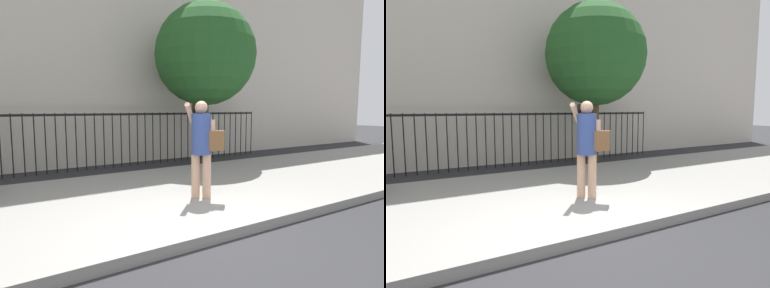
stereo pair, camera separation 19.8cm
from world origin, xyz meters
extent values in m
plane|color=#28282B|center=(0.00, 0.00, 0.00)|extent=(60.00, 60.00, 0.00)
cube|color=gray|center=(0.00, 2.20, 0.07)|extent=(28.00, 4.40, 0.15)
cube|color=beige|center=(0.00, 8.50, 4.76)|extent=(28.00, 4.00, 9.51)
cube|color=black|center=(0.00, 5.90, 1.55)|extent=(12.00, 0.04, 0.06)
cylinder|color=black|center=(-2.17, 5.90, 0.80)|extent=(0.03, 0.03, 1.60)
cylinder|color=black|center=(-1.91, 5.90, 0.80)|extent=(0.03, 0.03, 1.60)
cylinder|color=black|center=(-1.66, 5.90, 0.80)|extent=(0.03, 0.03, 1.60)
cylinder|color=black|center=(-1.40, 5.90, 0.80)|extent=(0.03, 0.03, 1.60)
cylinder|color=black|center=(-1.15, 5.90, 0.80)|extent=(0.03, 0.03, 1.60)
cylinder|color=black|center=(-0.89, 5.90, 0.80)|extent=(0.03, 0.03, 1.60)
cylinder|color=black|center=(-0.64, 5.90, 0.80)|extent=(0.03, 0.03, 1.60)
cylinder|color=black|center=(-0.38, 5.90, 0.80)|extent=(0.03, 0.03, 1.60)
cylinder|color=black|center=(-0.13, 5.90, 0.80)|extent=(0.03, 0.03, 1.60)
cylinder|color=black|center=(0.13, 5.90, 0.80)|extent=(0.03, 0.03, 1.60)
cylinder|color=black|center=(0.38, 5.90, 0.80)|extent=(0.03, 0.03, 1.60)
cylinder|color=black|center=(0.64, 5.90, 0.80)|extent=(0.03, 0.03, 1.60)
cylinder|color=black|center=(0.89, 5.90, 0.80)|extent=(0.03, 0.03, 1.60)
cylinder|color=black|center=(1.15, 5.90, 0.80)|extent=(0.03, 0.03, 1.60)
cylinder|color=black|center=(1.40, 5.90, 0.80)|extent=(0.03, 0.03, 1.60)
cylinder|color=black|center=(1.66, 5.90, 0.80)|extent=(0.03, 0.03, 1.60)
cylinder|color=black|center=(1.91, 5.90, 0.80)|extent=(0.03, 0.03, 1.60)
cylinder|color=black|center=(2.17, 5.90, 0.80)|extent=(0.03, 0.03, 1.60)
cylinder|color=black|center=(2.43, 5.90, 0.80)|extent=(0.03, 0.03, 1.60)
cylinder|color=black|center=(2.68, 5.90, 0.80)|extent=(0.03, 0.03, 1.60)
cylinder|color=black|center=(2.94, 5.90, 0.80)|extent=(0.03, 0.03, 1.60)
cylinder|color=black|center=(3.19, 5.90, 0.80)|extent=(0.03, 0.03, 1.60)
cylinder|color=black|center=(3.45, 5.90, 0.80)|extent=(0.03, 0.03, 1.60)
cylinder|color=black|center=(3.70, 5.90, 0.80)|extent=(0.03, 0.03, 1.60)
cylinder|color=black|center=(3.96, 5.90, 0.80)|extent=(0.03, 0.03, 1.60)
cylinder|color=black|center=(4.21, 5.90, 0.80)|extent=(0.03, 0.03, 1.60)
cylinder|color=black|center=(4.47, 5.90, 0.80)|extent=(0.03, 0.03, 1.60)
cylinder|color=black|center=(4.72, 5.90, 0.80)|extent=(0.03, 0.03, 1.60)
cylinder|color=black|center=(4.98, 5.90, 0.80)|extent=(0.03, 0.03, 1.60)
cylinder|color=black|center=(5.23, 5.90, 0.80)|extent=(0.03, 0.03, 1.60)
cylinder|color=black|center=(5.49, 5.90, 0.80)|extent=(0.03, 0.03, 1.60)
cylinder|color=black|center=(5.74, 5.90, 0.80)|extent=(0.03, 0.03, 1.60)
cylinder|color=black|center=(6.00, 5.90, 0.80)|extent=(0.03, 0.03, 1.60)
cylinder|color=tan|center=(0.67, 1.54, 0.54)|extent=(0.15, 0.15, 0.77)
cylinder|color=tan|center=(0.81, 1.40, 0.54)|extent=(0.15, 0.15, 0.77)
cylinder|color=#33478C|center=(0.74, 1.47, 1.28)|extent=(0.48, 0.48, 0.71)
sphere|color=tan|center=(0.74, 1.47, 1.74)|extent=(0.22, 0.22, 0.22)
cylinder|color=tan|center=(0.59, 1.61, 1.63)|extent=(0.41, 0.41, 0.38)
cylinder|color=tan|center=(0.88, 1.33, 1.26)|extent=(0.09, 0.09, 0.54)
cube|color=black|center=(0.67, 1.62, 1.72)|extent=(0.06, 0.06, 0.15)
cube|color=brown|center=(0.92, 1.29, 1.17)|extent=(0.31, 0.31, 0.34)
cylinder|color=#4C3823|center=(3.13, 4.83, 1.24)|extent=(0.21, 0.21, 2.48)
sphere|color=#235623|center=(3.13, 4.83, 3.30)|extent=(2.98, 2.98, 2.98)
camera|label=1|loc=(-2.38, -3.15, 1.72)|focal=30.13mm
camera|label=2|loc=(-2.21, -3.25, 1.72)|focal=30.13mm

